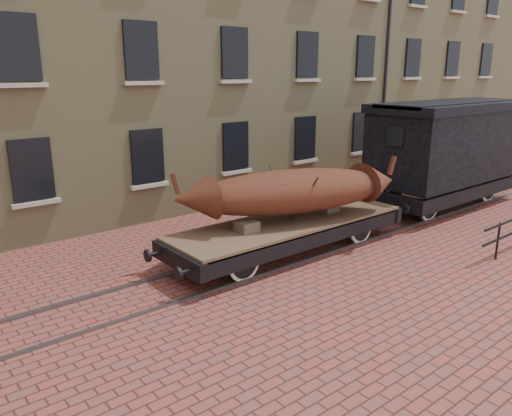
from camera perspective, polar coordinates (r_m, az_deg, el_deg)
ground at (r=14.35m, az=6.51°, el=-4.28°), size 90.00×90.00×0.00m
warehouse_cream at (r=23.28m, az=-6.25°, el=20.75°), size 40.00×10.19×14.00m
rail_track at (r=14.34m, az=6.51°, el=-4.17°), size 30.00×1.52×0.06m
flatcar_wagon at (r=13.50m, az=3.88°, el=-2.19°), size 7.84×2.13×1.18m
iron_boat at (r=13.29m, az=4.19°, el=1.98°), size 6.43×3.39×1.56m
goods_van at (r=19.08m, az=21.09°, el=7.07°), size 7.33×2.67×3.79m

